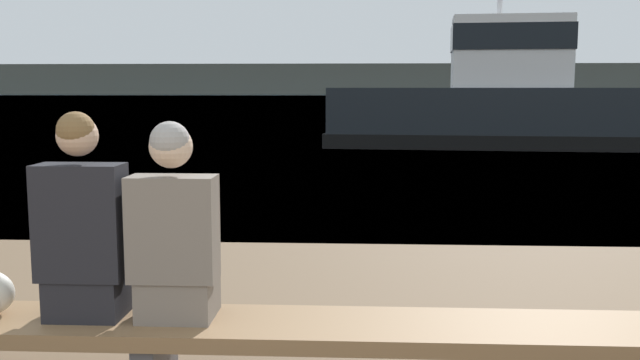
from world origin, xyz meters
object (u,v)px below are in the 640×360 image
object	(u,v)px
person_right	(174,233)
person_left	(83,229)
bench_main	(155,334)
tugboat_red	(495,106)

from	to	relation	value
person_right	person_left	bearing A→B (deg)	-179.95
bench_main	tugboat_red	bearing A→B (deg)	73.73
tugboat_red	person_left	bearing A→B (deg)	167.95
tugboat_red	person_right	bearing A→B (deg)	169.45
person_right	tugboat_red	world-z (taller)	tugboat_red
person_left	person_right	distance (m)	0.48
bench_main	person_left	distance (m)	0.66
tugboat_red	bench_main	bearing A→B (deg)	169.07
person_left	person_right	size ratio (longest dim) A/B	1.05
person_right	tugboat_red	distance (m)	17.46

